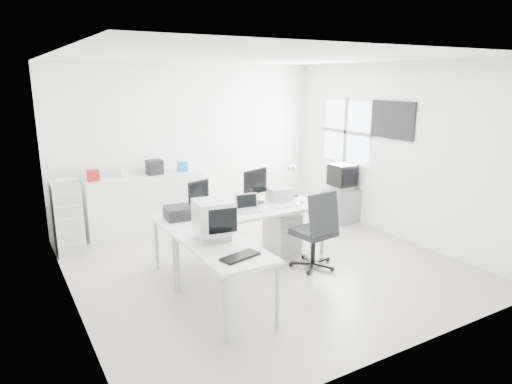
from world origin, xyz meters
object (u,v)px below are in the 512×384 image
lcd_monitor_small (199,196)px  crt_monitor (213,221)px  side_desk (224,277)px  laptop (249,204)px  drawer_pedestal (282,232)px  main_desk (243,236)px  filing_cabinet (67,217)px  lcd_monitor_large (255,187)px  laser_printer (279,194)px  tv_cabinet (341,206)px  sideboard (145,203)px  office_chair (314,228)px  inkjet_printer (183,212)px  crt_tv (342,177)px

lcd_monitor_small → crt_monitor: size_ratio=0.99×
side_desk → laptop: laptop is taller
drawer_pedestal → main_desk: bearing=-175.9°
side_desk → filing_cabinet: size_ratio=1.27×
crt_monitor → lcd_monitor_large: bearing=50.2°
main_desk → laptop: (0.05, -0.10, 0.49)m
side_desk → laser_printer: bearing=39.5°
tv_cabinet → main_desk: bearing=-163.5°
laser_printer → lcd_monitor_small: bearing=-173.4°
lcd_monitor_large → sideboard: (-1.14, 1.76, -0.52)m
lcd_monitor_small → laptop: 0.70m
tv_cabinet → filing_cabinet: 4.59m
office_chair → sideboard: office_chair is taller
sideboard → tv_cabinet: bearing=-22.0°
side_desk → lcd_monitor_small: bearing=77.5°
office_chair → sideboard: size_ratio=0.58×
office_chair → sideboard: 3.09m
sideboard → filing_cabinet: 1.36m
inkjet_printer → lcd_monitor_large: 1.22m
lcd_monitor_small → office_chair: bearing=-55.2°
main_desk → laser_printer: (0.75, 0.22, 0.47)m
main_desk → laser_printer: 0.91m
lcd_monitor_large → crt_monitor: bearing=-157.4°
inkjet_printer → crt_tv: size_ratio=0.90×
tv_cabinet → filing_cabinet: size_ratio=0.55×
office_chair → tv_cabinet: 2.19m
lcd_monitor_large → crt_monitor: (-1.20, -1.10, -0.03)m
tv_cabinet → crt_tv: (0.00, 0.00, 0.53)m
crt_monitor → office_chair: crt_monitor is taller
sideboard → filing_cabinet: size_ratio=1.76×
crt_monitor → side_desk: bearing=-82.3°
lcd_monitor_large → office_chair: size_ratio=0.45×
lcd_monitor_small → laser_printer: size_ratio=1.31×
side_desk → laptop: bearing=48.0°
main_desk → laser_printer: size_ratio=7.10×
drawer_pedestal → office_chair: (0.04, -0.72, 0.26)m
drawer_pedestal → inkjet_printer: (-1.55, 0.05, 0.53)m
lcd_monitor_small → crt_monitor: crt_monitor is taller
inkjet_printer → filing_cabinet: bearing=135.3°
main_desk → tv_cabinet: 2.52m
crt_tv → inkjet_printer: bearing=-169.3°
main_desk → side_desk: size_ratio=1.71×
main_desk → tv_cabinet: main_desk is taller
lcd_monitor_large → sideboard: size_ratio=0.26×
main_desk → laptop: bearing=-63.4°
laptop → crt_monitor: bearing=-131.9°
lcd_monitor_large → laptop: (-0.30, -0.35, -0.14)m
tv_cabinet → laser_printer: bearing=-163.4°
sideboard → crt_monitor: bearing=-91.1°
side_desk → laser_printer: size_ratio=4.14×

